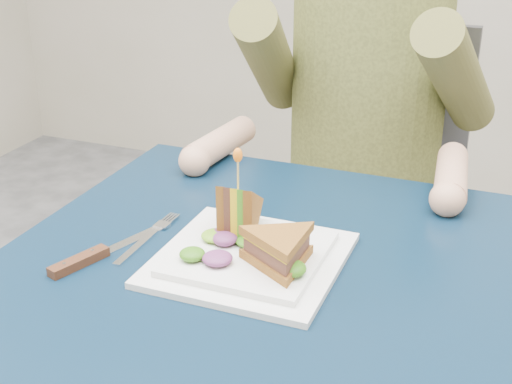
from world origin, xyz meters
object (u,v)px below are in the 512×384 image
at_px(sandwich_flat, 280,250).
at_px(fork, 146,239).
at_px(knife, 90,257).
at_px(table, 259,305).
at_px(plate, 250,257).
at_px(sandwich_upright, 238,213).
at_px(chair, 370,188).
at_px(diner, 369,46).

height_order(sandwich_flat, fork, sandwich_flat).
distance_m(sandwich_flat, knife, 0.28).
relative_size(table, fork, 4.18).
distance_m(table, plate, 0.09).
bearing_deg(sandwich_upright, chair, 86.36).
distance_m(sandwich_flat, sandwich_upright, 0.12).
distance_m(table, knife, 0.26).
bearing_deg(sandwich_upright, fork, -163.47).
xyz_separation_m(sandwich_flat, knife, (-0.27, -0.06, -0.04)).
bearing_deg(chair, sandwich_upright, -93.64).
relative_size(sandwich_flat, knife, 0.79).
bearing_deg(table, chair, 90.00).
bearing_deg(sandwich_upright, knife, -145.40).
xyz_separation_m(diner, fork, (-0.18, -0.64, -0.18)).
height_order(table, sandwich_upright, sandwich_upright).
relative_size(plate, sandwich_flat, 1.53).
xyz_separation_m(diner, sandwich_flat, (0.05, -0.67, -0.14)).
distance_m(diner, fork, 0.69).
xyz_separation_m(sandwich_upright, fork, (-0.14, -0.04, -0.05)).
relative_size(chair, fork, 5.19).
distance_m(diner, sandwich_flat, 0.69).
bearing_deg(table, fork, -176.29).
bearing_deg(sandwich_flat, sandwich_upright, 142.51).
distance_m(diner, plate, 0.67).
bearing_deg(diner, fork, -105.92).
height_order(table, knife, knife).
xyz_separation_m(chair, plate, (-0.01, -0.76, 0.20)).
distance_m(diner, knife, 0.78).
height_order(table, diner, diner).
bearing_deg(chair, table, -90.00).
bearing_deg(diner, chair, 90.00).
bearing_deg(plate, sandwich_flat, -24.44).
xyz_separation_m(table, chair, (0.00, 0.74, -0.11)).
distance_m(fork, knife, 0.10).
relative_size(diner, plate, 2.87).
xyz_separation_m(diner, knife, (-0.23, -0.73, -0.18)).
bearing_deg(table, sandwich_upright, 147.38).
relative_size(table, diner, 1.01).
bearing_deg(knife, table, 22.98).
bearing_deg(sandwich_upright, table, -32.62).
relative_size(chair, knife, 4.31).
distance_m(sandwich_flat, fork, 0.24).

